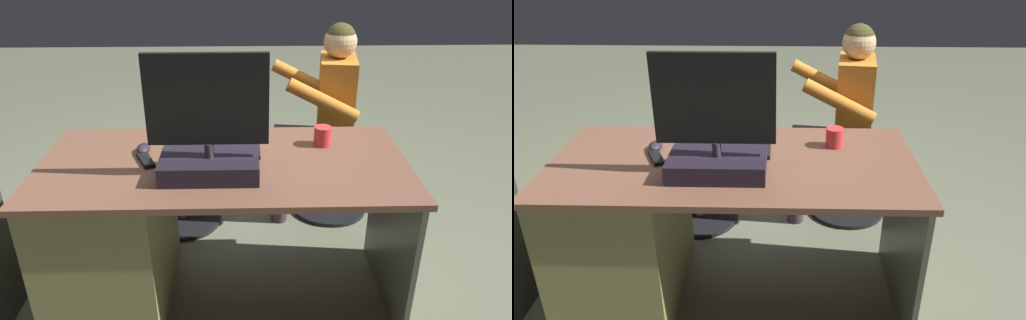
{
  "view_description": "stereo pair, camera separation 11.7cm",
  "coord_description": "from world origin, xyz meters",
  "views": [
    {
      "loc": [
        -0.09,
        2.23,
        1.65
      ],
      "look_at": [
        -0.15,
        0.01,
        0.55
      ],
      "focal_mm": 33.67,
      "sensor_mm": 36.0,
      "label": 1
    },
    {
      "loc": [
        -0.21,
        2.23,
        1.65
      ],
      "look_at": [
        -0.15,
        0.01,
        0.55
      ],
      "focal_mm": 33.67,
      "sensor_mm": 36.0,
      "label": 2
    }
  ],
  "objects": [
    {
      "name": "tv_remote",
      "position": [
        0.33,
        0.38,
        0.74
      ],
      "size": [
        0.1,
        0.15,
        0.02
      ],
      "primitive_type": "cube",
      "rotation": [
        0.0,
        0.0,
        0.44
      ],
      "color": "black",
      "rests_on": "desk"
    },
    {
      "name": "person",
      "position": [
        -0.55,
        -0.4,
        0.69
      ],
      "size": [
        0.52,
        0.52,
        1.17
      ],
      "color": "#C77526",
      "rests_on": "ground_plane"
    },
    {
      "name": "computer_mouse",
      "position": [
        0.36,
        0.28,
        0.75
      ],
      "size": [
        0.06,
        0.1,
        0.04
      ],
      "primitive_type": "ellipsoid",
      "color": "#291E2C",
      "rests_on": "desk"
    },
    {
      "name": "ground_plane",
      "position": [
        0.0,
        0.0,
        0.0
      ],
      "size": [
        10.0,
        10.0,
        0.0
      ],
      "primitive_type": "plane",
      "color": "#656A53"
    },
    {
      "name": "monitor",
      "position": [
        0.05,
        0.5,
        0.88
      ],
      "size": [
        0.47,
        0.23,
        0.5
      ],
      "color": "black",
      "rests_on": "desk"
    },
    {
      "name": "office_chair_teddy",
      "position": [
        0.3,
        -0.28,
        0.28
      ],
      "size": [
        0.47,
        0.47,
        0.47
      ],
      "color": "black",
      "rests_on": "ground_plane"
    },
    {
      "name": "desk",
      "position": [
        0.42,
        0.39,
        0.39
      ],
      "size": [
        1.58,
        0.76,
        0.73
      ],
      "color": "brown",
      "rests_on": "ground_plane"
    },
    {
      "name": "teddy_bear",
      "position": [
        0.3,
        -0.29,
        0.61
      ],
      "size": [
        0.21,
        0.21,
        0.31
      ],
      "color": "tan",
      "rests_on": "office_chair_teddy"
    },
    {
      "name": "visitor_chair",
      "position": [
        -0.62,
        -0.41,
        0.28
      ],
      "size": [
        0.48,
        0.48,
        0.47
      ],
      "color": "black",
      "rests_on": "ground_plane"
    },
    {
      "name": "cup",
      "position": [
        -0.45,
        0.22,
        0.78
      ],
      "size": [
        0.08,
        0.08,
        0.09
      ],
      "primitive_type": "cylinder",
      "color": "red",
      "rests_on": "desk"
    },
    {
      "name": "keyboard",
      "position": [
        0.05,
        0.31,
        0.74
      ],
      "size": [
        0.42,
        0.14,
        0.02
      ],
      "primitive_type": "cube",
      "color": "black",
      "rests_on": "desk"
    }
  ]
}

